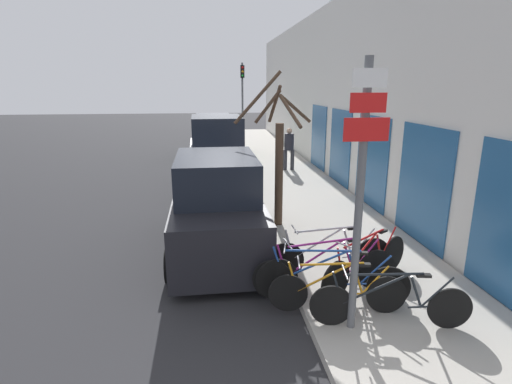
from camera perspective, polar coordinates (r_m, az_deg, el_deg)
name	(u,v)px	position (r m, az deg, el deg)	size (l,w,h in m)	color
ground_plane	(222,198)	(12.97, -4.94, -0.85)	(80.00, 80.00, 0.00)	#28282B
sidewalk_curb	(284,175)	(15.95, 4.02, 2.47)	(3.20, 32.00, 0.15)	#ADA89E
building_facade	(331,94)	(15.92, 10.67, 13.64)	(0.23, 32.00, 6.50)	silver
signpost	(360,190)	(5.45, 14.69, 0.28)	(0.60, 0.13, 3.75)	#595B60
bicycle_0	(390,303)	(6.24, 18.65, -14.82)	(2.29, 0.55, 0.87)	black
bicycle_1	(337,290)	(6.40, 11.51, -13.62)	(2.09, 0.49, 0.84)	black
bicycle_2	(330,280)	(6.61, 10.51, -12.22)	(2.43, 0.72, 0.93)	black
bicycle_3	(328,271)	(6.86, 10.20, -11.03)	(2.45, 0.44, 0.97)	black
bicycle_4	(367,263)	(7.30, 15.53, -9.79)	(2.00, 1.31, 0.94)	black
bicycle_5	(329,255)	(7.46, 10.45, -8.89)	(2.34, 0.44, 0.96)	black
parked_car_0	(217,208)	(8.69, -5.61, -2.28)	(2.05, 4.62, 2.14)	black
parked_car_1	(217,157)	(13.86, -5.57, 5.00)	(2.11, 4.35, 2.54)	silver
parked_car_2	(213,139)	(19.64, -6.13, 7.52)	(2.05, 4.58, 2.18)	#144728
pedestrian_near	(289,146)	(16.36, 4.74, 6.57)	(0.45, 0.38, 1.72)	#333338
street_tree	(278,157)	(9.67, 3.18, 5.03)	(1.95, 1.59, 3.72)	#4C3828
traffic_light	(242,95)	(21.65, -1.94, 13.73)	(0.20, 0.30, 4.50)	#595B60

